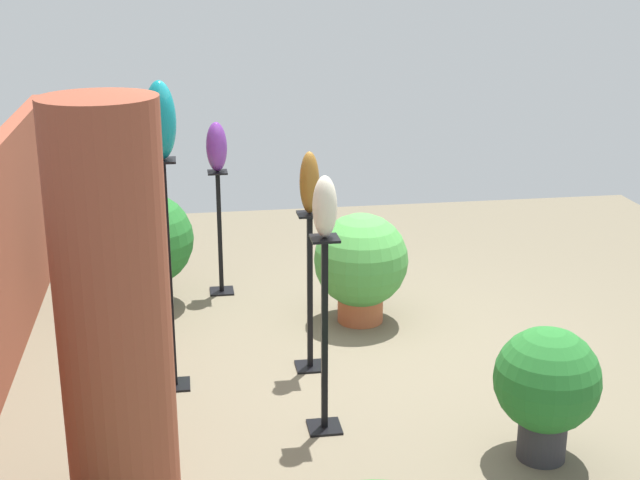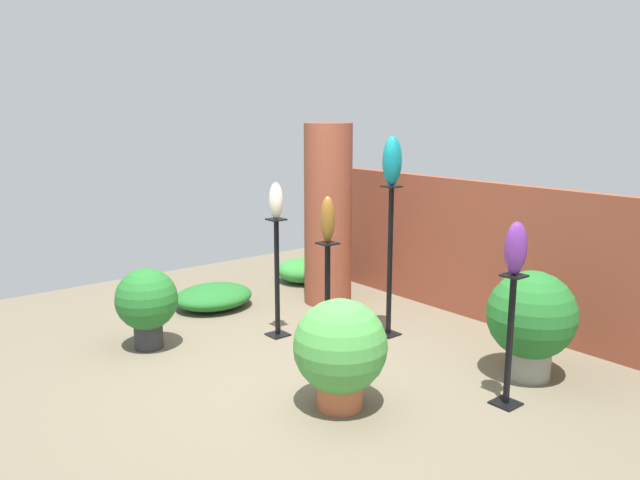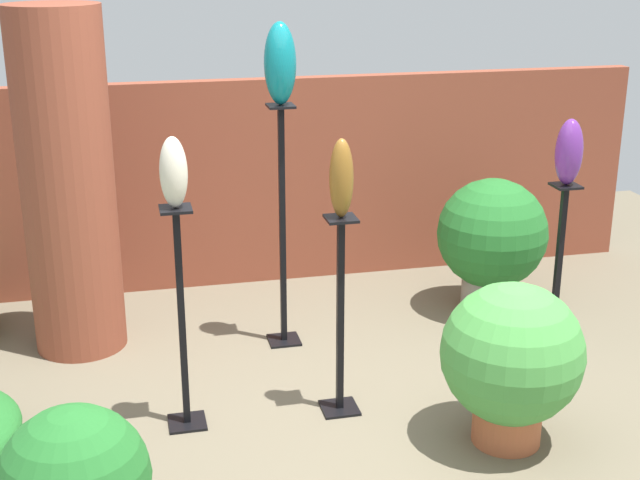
{
  "view_description": "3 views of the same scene",
  "coord_description": "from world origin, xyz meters",
  "px_view_note": "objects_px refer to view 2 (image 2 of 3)",
  "views": [
    {
      "loc": [
        -5.58,
        1.15,
        2.74
      ],
      "look_at": [
        -0.06,
        0.28,
        0.94
      ],
      "focal_mm": 50.0,
      "sensor_mm": 36.0,
      "label": 1
    },
    {
      "loc": [
        4.12,
        -3.12,
        2.26
      ],
      "look_at": [
        -0.07,
        0.3,
        1.14
      ],
      "focal_mm": 35.0,
      "sensor_mm": 36.0,
      "label": 2
    },
    {
      "loc": [
        -1.11,
        -3.89,
        2.49
      ],
      "look_at": [
        -0.21,
        0.0,
        1.12
      ],
      "focal_mm": 50.0,
      "sensor_mm": 36.0,
      "label": 3
    }
  ],
  "objects_px": {
    "pedestal_bronze": "(327,308)",
    "potted_plant_front_right": "(340,349)",
    "art_vase_bronze": "(328,219)",
    "potted_plant_front_left": "(147,302)",
    "potted_plant_back_center": "(531,318)",
    "pedestal_teal": "(390,267)",
    "art_vase_ivory": "(276,201)",
    "brick_pillar": "(328,215)",
    "pedestal_violet": "(509,347)",
    "pedestal_ivory": "(277,283)",
    "art_vase_teal": "(392,161)",
    "art_vase_violet": "(516,248)"
  },
  "relations": [
    {
      "from": "brick_pillar",
      "to": "potted_plant_front_right",
      "type": "xyz_separation_m",
      "value": [
        2.17,
        -1.69,
        -0.59
      ]
    },
    {
      "from": "pedestal_bronze",
      "to": "potted_plant_back_center",
      "type": "relative_size",
      "value": 1.19
    },
    {
      "from": "art_vase_bronze",
      "to": "potted_plant_back_center",
      "type": "distance_m",
      "value": 1.94
    },
    {
      "from": "pedestal_violet",
      "to": "potted_plant_front_left",
      "type": "distance_m",
      "value": 3.35
    },
    {
      "from": "art_vase_teal",
      "to": "brick_pillar",
      "type": "bearing_deg",
      "value": 168.88
    },
    {
      "from": "potted_plant_front_right",
      "to": "brick_pillar",
      "type": "bearing_deg",
      "value": 142.1
    },
    {
      "from": "pedestal_bronze",
      "to": "art_vase_ivory",
      "type": "bearing_deg",
      "value": 177.57
    },
    {
      "from": "art_vase_ivory",
      "to": "potted_plant_back_center",
      "type": "relative_size",
      "value": 0.38
    },
    {
      "from": "brick_pillar",
      "to": "pedestal_violet",
      "type": "distance_m",
      "value": 3.08
    },
    {
      "from": "potted_plant_front_left",
      "to": "potted_plant_front_right",
      "type": "bearing_deg",
      "value": 16.47
    },
    {
      "from": "art_vase_ivory",
      "to": "art_vase_violet",
      "type": "bearing_deg",
      "value": 11.76
    },
    {
      "from": "pedestal_ivory",
      "to": "potted_plant_back_center",
      "type": "bearing_deg",
      "value": 26.4
    },
    {
      "from": "art_vase_ivory",
      "to": "potted_plant_back_center",
      "type": "bearing_deg",
      "value": 26.4
    },
    {
      "from": "pedestal_bronze",
      "to": "potted_plant_front_right",
      "type": "xyz_separation_m",
      "value": [
        0.76,
        -0.51,
        -0.03
      ]
    },
    {
      "from": "pedestal_bronze",
      "to": "art_vase_bronze",
      "type": "height_order",
      "value": "art_vase_bronze"
    },
    {
      "from": "pedestal_violet",
      "to": "art_vase_ivory",
      "type": "height_order",
      "value": "art_vase_ivory"
    },
    {
      "from": "art_vase_bronze",
      "to": "art_vase_teal",
      "type": "bearing_deg",
      "value": 98.27
    },
    {
      "from": "pedestal_ivory",
      "to": "pedestal_violet",
      "type": "relative_size",
      "value": 1.16
    },
    {
      "from": "art_vase_violet",
      "to": "potted_plant_front_left",
      "type": "bearing_deg",
      "value": -150.15
    },
    {
      "from": "pedestal_bronze",
      "to": "art_vase_teal",
      "type": "distance_m",
      "value": 1.58
    },
    {
      "from": "brick_pillar",
      "to": "art_vase_ivory",
      "type": "xyz_separation_m",
      "value": [
        0.57,
        -1.14,
        0.33
      ]
    },
    {
      "from": "art_vase_ivory",
      "to": "potted_plant_front_right",
      "type": "height_order",
      "value": "art_vase_ivory"
    },
    {
      "from": "brick_pillar",
      "to": "art_vase_bronze",
      "type": "bearing_deg",
      "value": -39.99
    },
    {
      "from": "art_vase_violet",
      "to": "potted_plant_back_center",
      "type": "xyz_separation_m",
      "value": [
        -0.19,
        0.59,
        -0.73
      ]
    },
    {
      "from": "potted_plant_back_center",
      "to": "potted_plant_front_left",
      "type": "xyz_separation_m",
      "value": [
        -2.71,
        -2.26,
        -0.07
      ]
    },
    {
      "from": "art_vase_ivory",
      "to": "potted_plant_back_center",
      "type": "xyz_separation_m",
      "value": [
        2.2,
        1.09,
        -0.87
      ]
    },
    {
      "from": "pedestal_teal",
      "to": "art_vase_teal",
      "type": "bearing_deg",
      "value": 90.0
    },
    {
      "from": "pedestal_bronze",
      "to": "potted_plant_front_right",
      "type": "height_order",
      "value": "pedestal_bronze"
    },
    {
      "from": "brick_pillar",
      "to": "pedestal_teal",
      "type": "xyz_separation_m",
      "value": [
        1.27,
        -0.25,
        -0.35
      ]
    },
    {
      "from": "art_vase_bronze",
      "to": "potted_plant_back_center",
      "type": "height_order",
      "value": "art_vase_bronze"
    },
    {
      "from": "pedestal_teal",
      "to": "potted_plant_front_right",
      "type": "relative_size",
      "value": 1.78
    },
    {
      "from": "pedestal_teal",
      "to": "art_vase_bronze",
      "type": "xyz_separation_m",
      "value": [
        0.14,
        -0.93,
        0.61
      ]
    },
    {
      "from": "pedestal_teal",
      "to": "potted_plant_back_center",
      "type": "relative_size",
      "value": 1.64
    },
    {
      "from": "potted_plant_front_right",
      "to": "potted_plant_front_left",
      "type": "distance_m",
      "value": 2.2
    },
    {
      "from": "potted_plant_front_right",
      "to": "potted_plant_front_left",
      "type": "height_order",
      "value": "potted_plant_front_right"
    },
    {
      "from": "art_vase_ivory",
      "to": "potted_plant_back_center",
      "type": "height_order",
      "value": "art_vase_ivory"
    },
    {
      "from": "pedestal_teal",
      "to": "art_vase_teal",
      "type": "distance_m",
      "value": 1.07
    },
    {
      "from": "brick_pillar",
      "to": "art_vase_ivory",
      "type": "distance_m",
      "value": 1.32
    },
    {
      "from": "brick_pillar",
      "to": "potted_plant_front_right",
      "type": "distance_m",
      "value": 2.81
    },
    {
      "from": "art_vase_violet",
      "to": "potted_plant_front_right",
      "type": "height_order",
      "value": "art_vase_violet"
    },
    {
      "from": "art_vase_violet",
      "to": "potted_plant_front_right",
      "type": "relative_size",
      "value": 0.47
    },
    {
      "from": "potted_plant_front_right",
      "to": "potted_plant_front_left",
      "type": "xyz_separation_m",
      "value": [
        -2.11,
        -0.62,
        -0.02
      ]
    },
    {
      "from": "art_vase_bronze",
      "to": "pedestal_ivory",
      "type": "bearing_deg",
      "value": 177.57
    },
    {
      "from": "pedestal_bronze",
      "to": "potted_plant_back_center",
      "type": "height_order",
      "value": "pedestal_bronze"
    },
    {
      "from": "potted_plant_back_center",
      "to": "art_vase_bronze",
      "type": "bearing_deg",
      "value": -140.37
    },
    {
      "from": "pedestal_teal",
      "to": "art_vase_ivory",
      "type": "relative_size",
      "value": 4.31
    },
    {
      "from": "art_vase_bronze",
      "to": "potted_plant_front_left",
      "type": "distance_m",
      "value": 1.96
    },
    {
      "from": "art_vase_bronze",
      "to": "potted_plant_front_left",
      "type": "xyz_separation_m",
      "value": [
        -1.35,
        -1.13,
        -0.86
      ]
    },
    {
      "from": "pedestal_teal",
      "to": "art_vase_violet",
      "type": "distance_m",
      "value": 1.82
    },
    {
      "from": "pedestal_bronze",
      "to": "pedestal_teal",
      "type": "xyz_separation_m",
      "value": [
        -0.14,
        0.93,
        0.21
      ]
    }
  ]
}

